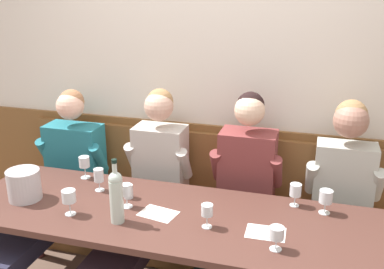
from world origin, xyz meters
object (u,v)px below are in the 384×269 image
Objects in this scene: wine_glass_by_bottle at (84,163)px; water_tumbler_center at (128,191)px; wine_glass_near_bucket at (99,176)px; dining_table at (169,224)px; wine_glass_left_end at (68,198)px; person_left_seat at (238,206)px; wine_glass_center_rear at (126,191)px; person_center_left_seat at (343,222)px; wine_bottle_amber_mid at (116,195)px; wine_glass_right_end at (277,234)px; wall_bench at (199,224)px; person_right_seat at (145,195)px; wine_glass_mid_left at (207,211)px; person_center_right_seat at (52,189)px; wine_glass_mid_right at (296,191)px; wine_glass_center_front at (326,198)px; ice_bucket at (24,185)px.

wine_glass_by_bottle reaches higher than water_tumbler_center.
wine_glass_by_bottle reaches higher than wine_glass_near_bucket.
wine_glass_left_end reaches higher than dining_table.
water_tumbler_center is at bearing -11.31° from wine_glass_near_bucket.
person_left_seat is (0.35, 0.33, -0.00)m from dining_table.
wine_glass_center_rear is at bearing -71.04° from water_tumbler_center.
wine_bottle_amber_mid is (-1.22, -0.48, 0.24)m from person_center_left_seat.
person_center_left_seat is at bearing 56.27° from wine_glass_right_end.
person_right_seat is at bearing -131.03° from wall_bench.
wine_glass_right_end is (1.16, -0.36, -0.01)m from wine_glass_near_bucket.
wine_glass_by_bottle is at bearing 108.92° from wine_glass_left_end.
wine_glass_left_end is at bearing -173.75° from wine_glass_mid_left.
wine_glass_center_rear is at bearing -22.59° from person_center_right_seat.
wine_glass_mid_right is at bearing -6.25° from person_left_seat.
wine_glass_near_bucket is 1.22m from wine_glass_mid_right.
wine_glass_mid_left is at bearing -151.06° from person_center_left_seat.
dining_table is at bearing -163.62° from wine_glass_center_front.
wine_glass_right_end reaches higher than dining_table.
ice_bucket is 1.16m from wine_glass_mid_left.
person_right_seat is 9.20× the size of wine_glass_mid_right.
wine_glass_mid_right is at bearing 10.39° from water_tumbler_center.
wine_glass_center_rear is (-0.61, -0.33, 0.18)m from person_left_seat.
wine_glass_left_end is 0.80m from wine_glass_mid_left.
person_center_right_seat is 0.72m from water_tumbler_center.
person_center_left_seat reaches higher than wine_glass_mid_left.
wine_glass_mid_left is (0.49, 0.08, -0.07)m from wine_bottle_amber_mid.
water_tumbler_center is at bearing 159.94° from wine_glass_mid_left.
person_right_seat is 8.45× the size of wine_glass_by_bottle.
wine_glass_mid_left is at bearing 6.25° from wine_glass_left_end.
wine_glass_mid_right is at bearing 20.88° from wine_glass_left_end.
wall_bench is 18.79× the size of wine_glass_near_bucket.
person_left_seat is 1.01× the size of person_center_left_seat.
person_right_seat is 9.02× the size of wine_glass_center_front.
wine_glass_center_rear is 1.00m from wine_glass_mid_right.
wine_bottle_amber_mid is 1.19m from wine_glass_center_front.
wine_glass_near_bucket is at bearing 130.70° from wine_bottle_amber_mid.
ice_bucket is (-0.91, -0.07, 0.17)m from dining_table.
wine_bottle_amber_mid reaches higher than water_tumbler_center.
wine_bottle_amber_mid is 0.31m from water_tumbler_center.
wine_glass_mid_left is (0.51, -0.09, -0.01)m from wine_glass_center_rear.
person_center_left_seat is at bearing 17.85° from wine_glass_left_end.
person_left_seat is at bearing 28.22° from wine_glass_center_rear.
person_center_right_seat is 9.11× the size of wine_glass_mid_left.
wall_bench is at bearing 19.94° from person_center_right_seat.
ice_bucket is at bearing -149.03° from wine_glass_near_bucket.
wine_glass_center_front is at bearing 10.42° from ice_bucket.
wall_bench is at bearing 154.92° from wine_glass_center_front.
wine_glass_center_rear is 0.30m from wine_glass_near_bucket.
person_center_right_seat reaches higher than wine_glass_mid_left.
person_center_right_seat is 1.68m from wine_glass_mid_right.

